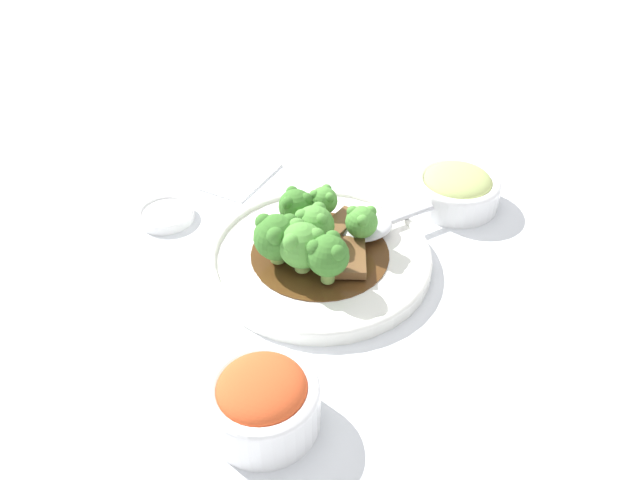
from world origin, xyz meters
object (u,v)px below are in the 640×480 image
(beef_strip_2, at_px, (336,229))
(broccoli_floret_4, at_px, (302,244))
(broccoli_floret_0, at_px, (328,255))
(broccoli_floret_3, at_px, (314,225))
(broccoli_floret_2, at_px, (277,236))
(beef_strip_0, at_px, (288,235))
(broccoli_floret_1, at_px, (296,205))
(beef_strip_1, at_px, (348,257))
(serving_spoon, at_px, (378,225))
(sauce_dish, at_px, (166,214))
(broccoli_floret_6, at_px, (324,200))
(side_bowl_appetizer, at_px, (456,188))
(side_bowl_kimchi, at_px, (263,400))
(broccoli_floret_5, at_px, (362,222))
(main_plate, at_px, (320,256))

(beef_strip_2, height_order, broccoli_floret_4, broccoli_floret_4)
(broccoli_floret_0, xyz_separation_m, broccoli_floret_3, (0.05, 0.03, -0.00))
(broccoli_floret_2, bearing_deg, beef_strip_0, 6.47)
(broccoli_floret_0, bearing_deg, broccoli_floret_1, 40.85)
(beef_strip_1, bearing_deg, serving_spoon, -13.19)
(broccoli_floret_3, height_order, sauce_dish, broccoli_floret_3)
(broccoli_floret_4, xyz_separation_m, broccoli_floret_6, (0.09, 0.01, -0.01))
(broccoli_floret_3, distance_m, serving_spoon, 0.08)
(beef_strip_0, relative_size, side_bowl_appetizer, 0.48)
(broccoli_floret_6, xyz_separation_m, side_bowl_kimchi, (-0.27, -0.05, -0.02))
(beef_strip_1, relative_size, broccoli_floret_0, 1.27)
(broccoli_floret_5, height_order, sauce_dish, broccoli_floret_5)
(broccoli_floret_1, bearing_deg, broccoli_floret_6, -48.47)
(broccoli_floret_6, bearing_deg, sauce_dish, 102.96)
(beef_strip_0, xyz_separation_m, sauce_dish, (0.01, 0.17, -0.02))
(broccoli_floret_6, bearing_deg, side_bowl_appetizer, -50.68)
(broccoli_floret_4, height_order, sauce_dish, broccoli_floret_4)
(broccoli_floret_5, bearing_deg, beef_strip_2, 81.89)
(beef_strip_1, relative_size, side_bowl_kimchi, 0.73)
(broccoli_floret_1, height_order, side_bowl_appetizer, broccoli_floret_1)
(broccoli_floret_2, bearing_deg, serving_spoon, -43.86)
(broccoli_floret_2, bearing_deg, side_bowl_appetizer, -38.18)
(broccoli_floret_2, distance_m, broccoli_floret_6, 0.09)
(beef_strip_1, distance_m, broccoli_floret_6, 0.08)
(broccoli_floret_3, xyz_separation_m, broccoli_floret_5, (0.03, -0.05, -0.00))
(main_plate, relative_size, sauce_dish, 3.60)
(broccoli_floret_5, bearing_deg, beef_strip_1, 174.40)
(beef_strip_0, xyz_separation_m, broccoli_floret_1, (0.03, 0.00, 0.02))
(broccoli_floret_0, distance_m, broccoli_floret_2, 0.06)
(broccoli_floret_1, bearing_deg, broccoli_floret_3, -130.97)
(broccoli_floret_3, bearing_deg, sauce_dish, 87.64)
(beef_strip_2, relative_size, broccoli_floret_3, 1.49)
(broccoli_floret_5, bearing_deg, beef_strip_0, 105.71)
(broccoli_floret_0, relative_size, broccoli_floret_2, 0.99)
(broccoli_floret_2, bearing_deg, broccoli_floret_3, -38.59)
(broccoli_floret_2, distance_m, broccoli_floret_3, 0.05)
(sauce_dish, bearing_deg, side_bowl_appetizer, -64.53)
(main_plate, distance_m, sauce_dish, 0.21)
(main_plate, distance_m, serving_spoon, 0.08)
(beef_strip_0, bearing_deg, main_plate, -100.61)
(beef_strip_2, bearing_deg, beef_strip_0, 118.64)
(broccoli_floret_3, bearing_deg, broccoli_floret_1, 49.03)
(beef_strip_1, distance_m, sauce_dish, 0.25)
(beef_strip_0, bearing_deg, side_bowl_appetizer, -45.07)
(side_bowl_kimchi, bearing_deg, serving_spoon, -4.51)
(beef_strip_2, relative_size, side_bowl_kimchi, 0.79)
(beef_strip_2, bearing_deg, broccoli_floret_5, -98.11)
(broccoli_floret_5, height_order, side_bowl_kimchi, broccoli_floret_5)
(beef_strip_2, distance_m, side_bowl_appetizer, 0.18)
(beef_strip_0, height_order, broccoli_floret_6, broccoli_floret_6)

